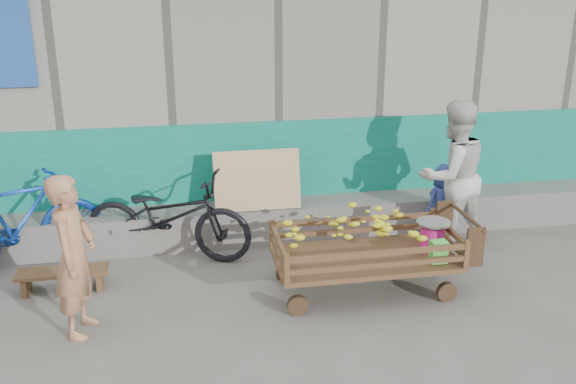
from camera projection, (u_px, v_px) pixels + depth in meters
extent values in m
plane|color=#605D58|center=(259.00, 350.00, 5.54)|extent=(80.00, 80.00, 0.00)
cube|color=gray|center=(217.00, 91.00, 8.85)|extent=(12.00, 3.00, 3.00)
cube|color=#0F7766|center=(229.00, 180.00, 7.71)|extent=(12.00, 0.03, 1.40)
cube|color=#625F5B|center=(232.00, 224.00, 7.65)|extent=(12.00, 0.50, 0.45)
cube|color=tan|center=(257.00, 180.00, 7.39)|extent=(1.00, 0.19, 0.68)
cube|color=#2653AB|center=(5.00, 40.00, 6.73)|extent=(0.55, 0.03, 1.00)
cube|color=brown|center=(365.00, 258.00, 6.41)|extent=(1.80, 0.90, 0.05)
cylinder|color=#3B2B17|center=(298.00, 305.00, 6.07)|extent=(0.20, 0.06, 0.20)
cube|color=brown|center=(287.00, 269.00, 5.82)|extent=(0.05, 0.05, 0.28)
cylinder|color=#3B2B17|center=(285.00, 274.00, 6.68)|extent=(0.20, 0.06, 0.20)
cube|color=brown|center=(272.00, 233.00, 6.59)|extent=(0.05, 0.05, 0.28)
cylinder|color=#3B2B17|center=(447.00, 292.00, 6.32)|extent=(0.20, 0.06, 0.20)
cube|color=brown|center=(466.00, 254.00, 6.11)|extent=(0.05, 0.05, 0.28)
cylinder|color=#3B2B17|center=(422.00, 263.00, 6.93)|extent=(0.20, 0.06, 0.20)
cube|color=brown|center=(432.00, 221.00, 6.89)|extent=(0.05, 0.05, 0.28)
cube|color=brown|center=(378.00, 265.00, 5.98)|extent=(1.74, 0.04, 0.05)
cube|color=brown|center=(379.00, 253.00, 5.94)|extent=(1.74, 0.04, 0.05)
cube|color=brown|center=(354.00, 230.00, 6.76)|extent=(1.74, 0.04, 0.05)
cube|color=brown|center=(354.00, 220.00, 6.72)|extent=(1.74, 0.04, 0.05)
cube|color=brown|center=(279.00, 253.00, 6.22)|extent=(0.04, 0.84, 0.05)
cube|color=brown|center=(279.00, 242.00, 6.18)|extent=(0.04, 0.84, 0.05)
cube|color=brown|center=(448.00, 240.00, 6.51)|extent=(0.04, 0.84, 0.05)
cube|color=brown|center=(449.00, 229.00, 6.47)|extent=(0.04, 0.84, 0.05)
cylinder|color=#3B2B17|center=(467.00, 216.00, 6.46)|extent=(0.04, 0.80, 0.04)
cube|color=#3B2B17|center=(444.00, 219.00, 6.85)|extent=(0.18, 0.04, 0.40)
cube|color=#3B2B17|center=(475.00, 247.00, 6.16)|extent=(0.18, 0.04, 0.40)
ellipsoid|color=yellow|center=(356.00, 236.00, 6.31)|extent=(1.30, 0.70, 0.44)
cylinder|color=#FF26A9|center=(432.00, 239.00, 6.47)|extent=(0.24, 0.24, 0.26)
cylinder|color=silver|center=(433.00, 226.00, 6.43)|extent=(0.03, 0.03, 0.06)
cylinder|color=silver|center=(433.00, 222.00, 6.41)|extent=(0.34, 0.34, 0.02)
cube|color=#50E44C|center=(438.00, 252.00, 6.21)|extent=(0.16, 0.12, 0.22)
cube|color=brown|center=(62.00, 272.00, 6.49)|extent=(0.90, 0.27, 0.04)
cube|color=brown|center=(26.00, 285.00, 6.47)|extent=(0.05, 0.25, 0.18)
cube|color=brown|center=(100.00, 279.00, 6.59)|extent=(0.05, 0.25, 0.18)
imported|color=tan|center=(74.00, 256.00, 5.59)|extent=(0.46, 0.60, 1.49)
imported|color=silver|center=(452.00, 176.00, 7.30)|extent=(0.97, 0.83, 1.75)
imported|color=#334296|center=(443.00, 205.00, 7.50)|extent=(0.54, 0.42, 0.98)
imported|color=black|center=(168.00, 217.00, 7.13)|extent=(2.01, 1.26, 1.00)
imported|color=#0F3798|center=(18.00, 222.00, 6.87)|extent=(1.87, 1.15, 1.09)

